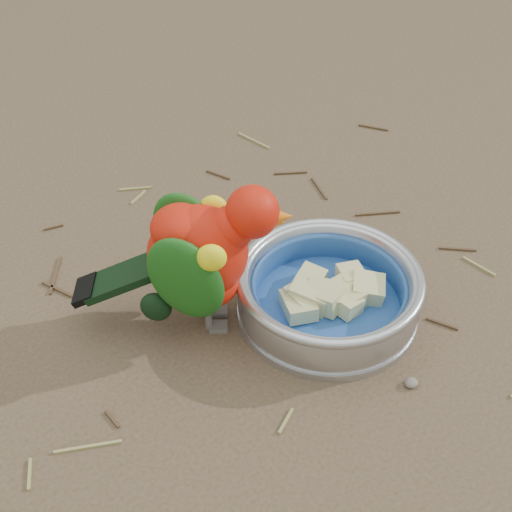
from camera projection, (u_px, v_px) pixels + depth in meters
ground at (364, 359)px, 0.78m from camera, size 60.00×60.00×0.00m
food_bowl at (327, 308)px, 0.83m from camera, size 0.21×0.21×0.02m
bowl_wall at (329, 289)px, 0.81m from camera, size 0.21×0.21×0.04m
fruit_wedges at (328, 294)px, 0.82m from camera, size 0.13×0.13×0.03m
lory_parrot at (202, 263)px, 0.77m from camera, size 0.24×0.22×0.18m
ground_debris at (341, 340)px, 0.80m from camera, size 0.90×0.80×0.01m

